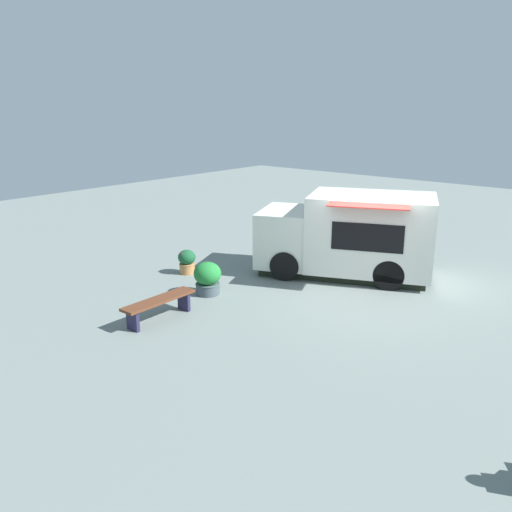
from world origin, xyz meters
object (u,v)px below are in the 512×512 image
Objects in this scene: food_truck at (349,237)px; planter_flowering_near at (187,261)px; planter_flowering_far at (208,278)px; plaza_bench at (159,304)px.

planter_flowering_near is (2.81, -3.48, -0.71)m from food_truck.
planter_flowering_near is 1.82m from planter_flowering_far.
planter_flowering_far is at bearing -27.08° from food_truck.
food_truck is 4.53m from planter_flowering_near.
planter_flowering_far is (3.62, -1.85, -0.64)m from food_truck.
food_truck is at bearing 152.92° from planter_flowering_far.
food_truck reaches higher than planter_flowering_near.
plaza_bench is (1.83, 0.35, -0.05)m from planter_flowering_far.
planter_flowering_far is 1.87m from plaza_bench.
planter_flowering_near is at bearing -51.04° from food_truck.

